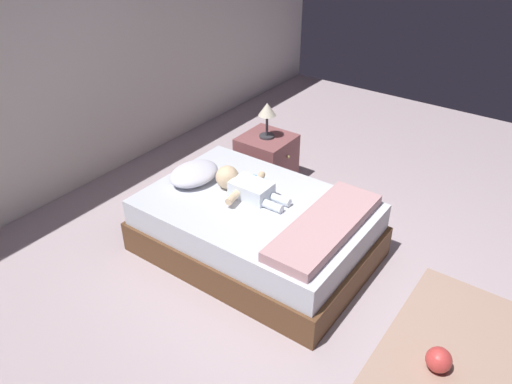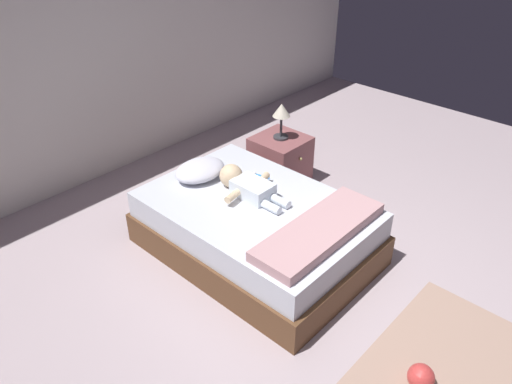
# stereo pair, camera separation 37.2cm
# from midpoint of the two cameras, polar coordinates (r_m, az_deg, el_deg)

# --- Properties ---
(ground_plane) EXTENTS (8.00, 8.00, 0.00)m
(ground_plane) POSITION_cam_midpoint_polar(r_m,az_deg,el_deg) (3.61, 13.42, -14.05)
(ground_plane) COLOR #B09DA3
(wall_behind_bed) EXTENTS (8.00, 0.12, 2.72)m
(wall_behind_bed) POSITION_cam_midpoint_polar(r_m,az_deg,el_deg) (4.81, -17.59, 16.42)
(wall_behind_bed) COLOR silver
(wall_behind_bed) RESTS_ON ground_plane
(bed) EXTENTS (1.21, 1.77, 0.47)m
(bed) POSITION_cam_midpoint_polar(r_m,az_deg,el_deg) (3.91, 2.73, -4.30)
(bed) COLOR brown
(bed) RESTS_ON ground_plane
(pillow) EXTENTS (0.45, 0.34, 0.13)m
(pillow) POSITION_cam_midpoint_polar(r_m,az_deg,el_deg) (4.08, -3.87, 2.46)
(pillow) COLOR silver
(pillow) RESTS_ON bed
(baby) EXTENTS (0.50, 0.65, 0.19)m
(baby) POSITION_cam_midpoint_polar(r_m,az_deg,el_deg) (3.86, 1.59, 0.72)
(baby) COLOR white
(baby) RESTS_ON bed
(toothbrush) EXTENTS (0.05, 0.15, 0.02)m
(toothbrush) POSITION_cam_midpoint_polar(r_m,az_deg,el_deg) (4.11, 3.12, 1.81)
(toothbrush) COLOR #2C8AE4
(toothbrush) RESTS_ON bed
(nightstand) EXTENTS (0.47, 0.50, 0.48)m
(nightstand) POSITION_cam_midpoint_polar(r_m,az_deg,el_deg) (4.86, 4.98, 3.60)
(nightstand) COLOR #8A4E50
(nightstand) RESTS_ON ground_plane
(lamp) EXTENTS (0.16, 0.16, 0.35)m
(lamp) POSITION_cam_midpoint_polar(r_m,az_deg,el_deg) (4.64, 5.27, 8.92)
(lamp) COLOR #333338
(lamp) RESTS_ON nightstand
(rug) EXTENTS (1.41, 0.91, 0.01)m
(rug) POSITION_cam_midpoint_polar(r_m,az_deg,el_deg) (3.49, 24.06, -18.74)
(rug) COLOR tan
(rug) RESTS_ON ground_plane
(toy_ball) EXTENTS (0.16, 0.16, 0.16)m
(toy_ball) POSITION_cam_midpoint_polar(r_m,az_deg,el_deg) (3.31, 21.70, -19.28)
(toy_ball) COLOR #CC3D3A
(toy_ball) RESTS_ON rug
(blanket) EXTENTS (1.09, 0.37, 0.08)m
(blanket) POSITION_cam_midpoint_polar(r_m,az_deg,el_deg) (3.48, 10.38, -4.51)
(blanket) COLOR #BE9093
(blanket) RESTS_ON bed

